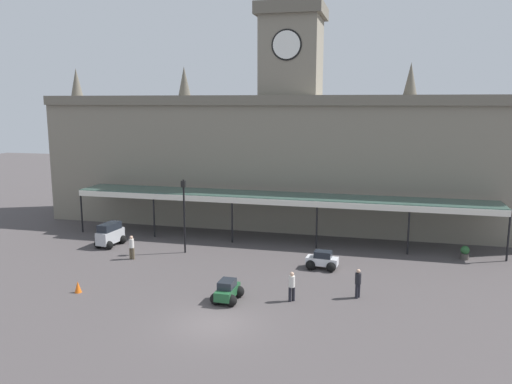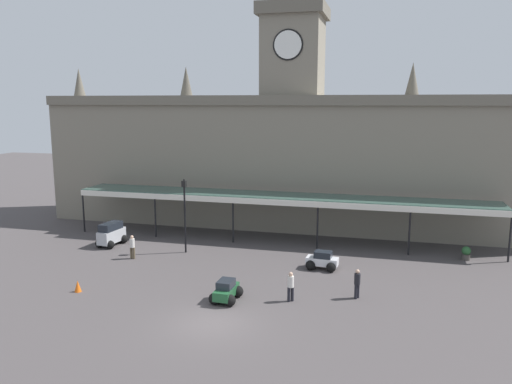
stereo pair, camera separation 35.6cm
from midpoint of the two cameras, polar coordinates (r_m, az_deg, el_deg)
ground_plane at (r=25.93m, az=-4.59°, el=-14.51°), size 140.00×140.00×0.00m
station_building at (r=44.49m, az=4.31°, el=4.14°), size 43.37×7.11×18.68m
entrance_canopy at (r=39.27m, az=2.76°, el=-0.57°), size 32.85×3.26×3.64m
car_silver_van at (r=40.07m, az=-15.71°, el=-4.68°), size 1.78×2.49×1.77m
car_white_sedan at (r=33.69m, az=7.77°, el=-7.75°), size 2.11×1.63×1.19m
car_green_sedan at (r=28.36m, az=-3.00°, el=-11.15°), size 1.56×2.07×1.19m
pedestrian_beside_cars at (r=29.08m, az=11.66°, el=-9.96°), size 0.34×0.36×1.67m
pedestrian_near_entrance at (r=36.34m, az=-13.47°, el=-5.93°), size 0.39×0.34×1.67m
pedestrian_crossing_forecourt at (r=28.17m, az=4.29°, el=-10.44°), size 0.34×0.34×1.67m
victorian_lamppost at (r=36.57m, az=-7.75°, el=-1.75°), size 0.30×0.30×5.40m
traffic_cone at (r=31.29m, az=-19.10°, el=-9.98°), size 0.40×0.40×0.67m
planter_near_kerb at (r=38.13m, az=22.80°, el=-6.36°), size 0.60×0.60×0.96m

